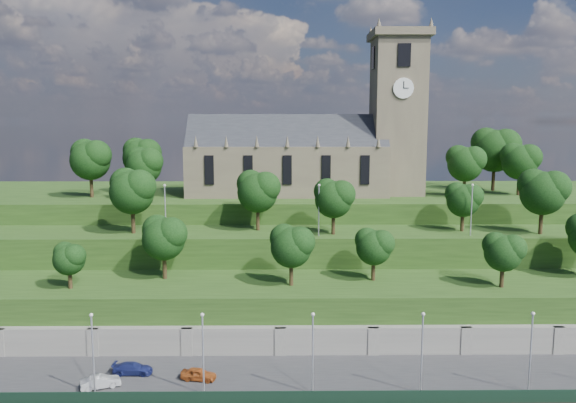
{
  "coord_description": "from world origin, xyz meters",
  "views": [
    {
      "loc": [
        -4.74,
        -46.2,
        26.85
      ],
      "look_at": [
        -3.98,
        30.0,
        16.0
      ],
      "focal_mm": 35.0,
      "sensor_mm": 36.0,
      "label": 1
    }
  ],
  "objects_px": {
    "church": "(316,148)",
    "car_right": "(133,368)",
    "car_middle": "(101,382)",
    "car_left": "(199,374)"
  },
  "relations": [
    {
      "from": "church",
      "to": "car_middle",
      "type": "distance_m",
      "value": 51.87
    },
    {
      "from": "church",
      "to": "car_right",
      "type": "bearing_deg",
      "value": -117.51
    },
    {
      "from": "car_left",
      "to": "car_middle",
      "type": "bearing_deg",
      "value": 110.99
    },
    {
      "from": "car_right",
      "to": "car_left",
      "type": "bearing_deg",
      "value": -99.89
    },
    {
      "from": "car_right",
      "to": "car_middle",
      "type": "bearing_deg",
      "value": 144.02
    },
    {
      "from": "church",
      "to": "car_middle",
      "type": "bearing_deg",
      "value": -118.28
    },
    {
      "from": "car_right",
      "to": "church",
      "type": "bearing_deg",
      "value": -25.87
    },
    {
      "from": "church",
      "to": "car_right",
      "type": "distance_m",
      "value": 48.54
    },
    {
      "from": "car_middle",
      "to": "car_right",
      "type": "height_order",
      "value": "car_middle"
    },
    {
      "from": "church",
      "to": "car_right",
      "type": "height_order",
      "value": "church"
    }
  ]
}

